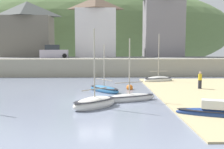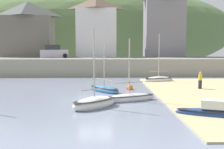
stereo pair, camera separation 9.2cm
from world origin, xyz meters
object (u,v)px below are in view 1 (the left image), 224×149
(dinghy_open_wooden, at_px, (95,103))
(sailboat_far_left, at_px, (129,98))
(waterfront_building_centre, at_px, (96,26))
(parked_car_near_slipway, at_px, (54,52))
(waterfront_building_left, at_px, (28,29))
(waterfront_building_right, at_px, (163,20))
(sailboat_blue_trim, at_px, (158,79))
(mooring_buoy, at_px, (130,88))
(sailboat_tall_mast, at_px, (104,89))
(motorboat_with_cabin, at_px, (215,112))
(person_on_slipway, at_px, (200,79))

(dinghy_open_wooden, relative_size, sailboat_far_left, 1.13)
(waterfront_building_centre, bearing_deg, parked_car_near_slipway, -143.99)
(waterfront_building_left, height_order, waterfront_building_centre, waterfront_building_centre)
(waterfront_building_left, xyz_separation_m, waterfront_building_right, (22.54, 0.00, 1.51))
(sailboat_blue_trim, relative_size, mooring_buoy, 9.25)
(sailboat_far_left, bearing_deg, sailboat_blue_trim, 47.62)
(sailboat_tall_mast, bearing_deg, parked_car_near_slipway, 165.24)
(waterfront_building_centre, distance_m, parked_car_near_slipway, 8.73)
(motorboat_with_cabin, bearing_deg, sailboat_tall_mast, 145.38)
(sailboat_blue_trim, relative_size, sailboat_far_left, 1.18)
(sailboat_blue_trim, xyz_separation_m, person_on_slipway, (2.80, -5.71, 0.70))
(dinghy_open_wooden, bearing_deg, mooring_buoy, 25.94)
(dinghy_open_wooden, bearing_deg, parked_car_near_slipway, 65.06)
(sailboat_tall_mast, distance_m, sailboat_far_left, 4.75)
(mooring_buoy, bearing_deg, waterfront_building_left, 127.13)
(mooring_buoy, bearing_deg, dinghy_open_wooden, -112.23)
(waterfront_building_left, distance_m, waterfront_building_right, 22.59)
(mooring_buoy, bearing_deg, waterfront_building_right, 69.42)
(sailboat_tall_mast, relative_size, person_on_slipway, 2.71)
(dinghy_open_wooden, bearing_deg, waterfront_building_right, 27.13)
(waterfront_building_left, distance_m, person_on_slipway, 30.22)
(waterfront_building_centre, bearing_deg, person_on_slipway, -62.58)
(parked_car_near_slipway, bearing_deg, waterfront_building_centre, 32.10)
(dinghy_open_wooden, xyz_separation_m, person_on_slipway, (9.70, 7.23, 0.67))
(parked_car_near_slipway, height_order, mooring_buoy, parked_car_near_slipway)
(parked_car_near_slipway, bearing_deg, person_on_slipway, -47.13)
(person_on_slipway, height_order, mooring_buoy, person_on_slipway)
(parked_car_near_slipway, relative_size, mooring_buoy, 6.82)
(waterfront_building_right, distance_m, sailboat_far_left, 27.76)
(waterfront_building_left, xyz_separation_m, sailboat_far_left, (14.53, -25.27, -6.75))
(motorboat_with_cabin, bearing_deg, waterfront_building_left, 142.33)
(mooring_buoy, bearing_deg, sailboat_blue_trim, 54.96)
(sailboat_blue_trim, height_order, mooring_buoy, sailboat_blue_trim)
(person_on_slipway, bearing_deg, sailboat_blue_trim, 116.14)
(dinghy_open_wooden, bearing_deg, person_on_slipway, -5.10)
(waterfront_building_centre, height_order, sailboat_far_left, waterfront_building_centre)
(sailboat_far_left, relative_size, mooring_buoy, 7.85)
(motorboat_with_cabin, xyz_separation_m, sailboat_blue_trim, (-0.19, 15.52, 0.00))
(motorboat_with_cabin, distance_m, person_on_slipway, 10.18)
(dinghy_open_wooden, distance_m, mooring_buoy, 8.07)
(parked_car_near_slipway, bearing_deg, waterfront_building_right, 10.53)
(dinghy_open_wooden, bearing_deg, waterfront_building_centre, 49.75)
(waterfront_building_left, relative_size, sailboat_tall_mast, 2.06)
(sailboat_tall_mast, relative_size, sailboat_blue_trim, 0.77)
(sailboat_blue_trim, distance_m, person_on_slipway, 6.40)
(sailboat_tall_mast, bearing_deg, dinghy_open_wooden, -45.01)
(sailboat_tall_mast, xyz_separation_m, parked_car_near_slipway, (-7.57, 16.41, 2.97))
(parked_car_near_slipway, bearing_deg, dinghy_open_wooden, -77.02)
(person_on_slipway, xyz_separation_m, mooring_buoy, (-6.64, 0.24, -0.80))
(sailboat_tall_mast, xyz_separation_m, mooring_buoy, (2.43, 1.01, -0.05))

